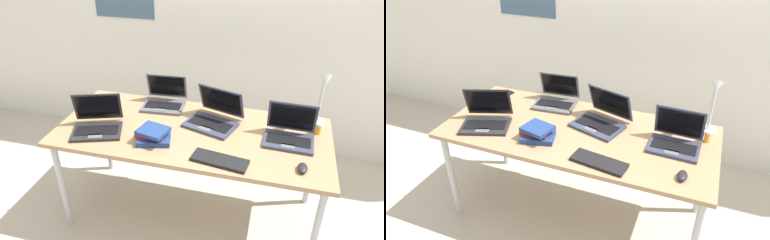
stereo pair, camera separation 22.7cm
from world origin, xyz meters
The scene contains 13 objects.
ground_plane centered at (0.00, 0.00, 0.00)m, with size 12.00×12.00×0.00m, color #B7AD9E.
wall_back centered at (0.00, 1.10, 1.30)m, with size 6.00×0.13×2.60m.
desk centered at (0.00, 0.00, 0.68)m, with size 1.80×0.80×0.74m.
desk_lamp centered at (0.80, 0.28, 0.94)m, with size 0.12×0.18×0.40m.
laptop_mid_desk centered at (0.63, 0.05, 0.79)m, with size 0.32×0.26×0.23m.
laptop_far_corner centered at (-0.61, -0.15, 0.79)m, with size 0.39×0.36×0.23m.
laptop_by_keyboard centered at (0.12, 0.13, 0.79)m, with size 0.40×0.39×0.24m.
laptop_front_right centered at (-0.29, 0.29, 0.78)m, with size 0.32×0.29×0.22m.
external_keyboard centered at (0.24, -0.29, 0.75)m, with size 0.33×0.12×0.02m, color black.
computer_mouse centered at (0.71, -0.25, 0.76)m, with size 0.06×0.10×0.03m, color black.
cell_phone centered at (-0.73, 0.28, 0.74)m, with size 0.06×0.14×0.01m, color black.
pill_bottle centered at (0.81, 0.17, 0.78)m, with size 0.04×0.04×0.08m.
book_stack centered at (-0.21, -0.18, 0.78)m, with size 0.24×0.20×0.09m.
Camera 2 is at (0.73, -1.87, 2.00)m, focal length 33.38 mm.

